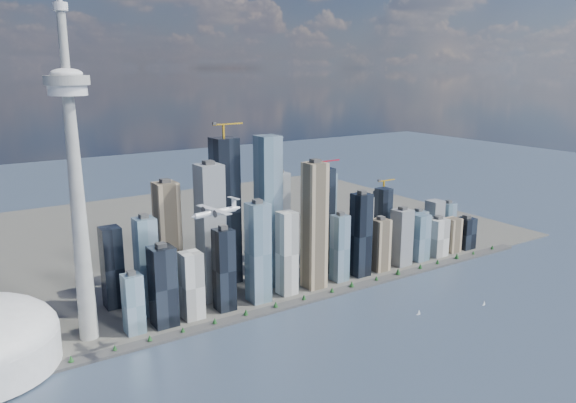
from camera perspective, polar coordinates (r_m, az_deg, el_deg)
ground at (r=740.09m, az=11.61°, el=-16.88°), size 4000.00×4000.00×0.00m
seawall at (r=911.72m, az=0.36°, el=-10.40°), size 1100.00×22.00×4.00m
land at (r=1288.25m, az=-10.80°, el=-3.47°), size 1400.00×900.00×3.00m
shoreline_trees at (r=909.01m, az=0.36°, el=-10.01°), size 960.53×7.20×8.80m
skyscraper_cluster at (r=981.10m, az=0.46°, el=-3.33°), size 736.00×142.00×280.25m
needle_tower at (r=783.59m, az=-20.82°, el=2.67°), size 56.00×56.00×550.50m
airplane at (r=704.82m, az=-7.31°, el=-1.01°), size 73.87×65.55×18.02m
sailboat_west at (r=902.53m, az=13.14°, el=-10.96°), size 6.54×3.31×9.11m
sailboat_east at (r=965.10m, az=19.29°, el=-9.76°), size 6.00×1.77×8.34m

